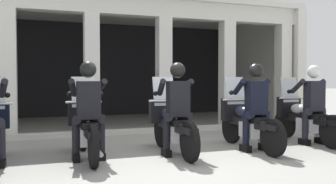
# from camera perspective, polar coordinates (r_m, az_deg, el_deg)

# --- Properties ---
(ground_plane) EXTENTS (80.00, 80.00, 0.00)m
(ground_plane) POSITION_cam_1_polar(r_m,az_deg,el_deg) (9.04, -5.31, -6.30)
(ground_plane) COLOR gray
(station_building) EXTENTS (10.34, 4.97, 3.49)m
(station_building) POSITION_cam_1_polar(r_m,az_deg,el_deg) (11.58, -9.07, 6.40)
(station_building) COLOR black
(station_building) RESTS_ON ground
(kerb_strip) EXTENTS (9.84, 0.24, 0.12)m
(kerb_strip) POSITION_cam_1_polar(r_m,az_deg,el_deg) (8.71, -5.40, -6.21)
(kerb_strip) COLOR #B7B5AD
(kerb_strip) RESTS_ON ground
(motorcycle_left) EXTENTS (0.62, 2.04, 1.35)m
(motorcycle_left) POSITION_cam_1_polar(r_m,az_deg,el_deg) (6.21, -12.75, -5.42)
(motorcycle_left) COLOR black
(motorcycle_left) RESTS_ON ground
(police_officer_left) EXTENTS (0.63, 0.61, 1.58)m
(police_officer_left) POSITION_cam_1_polar(r_m,az_deg,el_deg) (5.89, -12.46, -1.54)
(police_officer_left) COLOR black
(police_officer_left) RESTS_ON ground
(motorcycle_center) EXTENTS (0.62, 2.04, 1.35)m
(motorcycle_center) POSITION_cam_1_polar(r_m,az_deg,el_deg) (6.43, 0.57, -5.12)
(motorcycle_center) COLOR black
(motorcycle_center) RESTS_ON ground
(police_officer_center) EXTENTS (0.63, 0.61, 1.58)m
(police_officer_center) POSITION_cam_1_polar(r_m,az_deg,el_deg) (6.13, 1.47, -1.36)
(police_officer_center) COLOR black
(police_officer_center) RESTS_ON ground
(motorcycle_right) EXTENTS (0.62, 2.04, 1.35)m
(motorcycle_right) POSITION_cam_1_polar(r_m,az_deg,el_deg) (6.99, 12.31, -4.61)
(motorcycle_right) COLOR black
(motorcycle_right) RESTS_ON ground
(police_officer_right) EXTENTS (0.63, 0.61, 1.58)m
(police_officer_right) POSITION_cam_1_polar(r_m,az_deg,el_deg) (6.71, 13.61, -1.13)
(police_officer_right) COLOR black
(police_officer_right) RESTS_ON ground
(motorcycle_far_right) EXTENTS (0.62, 2.04, 1.35)m
(motorcycle_far_right) POSITION_cam_1_polar(r_m,az_deg,el_deg) (8.01, 20.53, -3.85)
(motorcycle_far_right) COLOR black
(motorcycle_far_right) RESTS_ON ground
(police_officer_far_right) EXTENTS (0.63, 0.61, 1.58)m
(police_officer_far_right) POSITION_cam_1_polar(r_m,az_deg,el_deg) (7.77, 21.91, -0.81)
(police_officer_far_right) COLOR black
(police_officer_far_right) RESTS_ON ground
(bollard_kerbside) EXTENTS (0.14, 0.14, 1.01)m
(bollard_kerbside) POSITION_cam_1_polar(r_m,az_deg,el_deg) (10.85, 22.86, -2.41)
(bollard_kerbside) COLOR yellow
(bollard_kerbside) RESTS_ON ground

